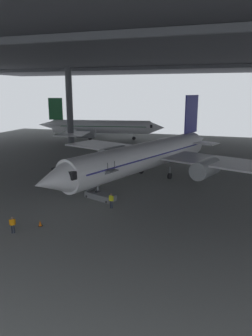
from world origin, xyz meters
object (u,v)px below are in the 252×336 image
Objects in this scene: airplane_main at (147,156)px; crew_worker_by_stairs at (111,200)px; crew_worker_near_nose at (13,224)px; airplane_distant at (99,127)px; traffic_cone_orange at (40,223)px; boarding_stairs at (101,193)px.

airplane_main reaches higher than crew_worker_by_stairs.
crew_worker_near_nose is 0.05× the size of airplane_distant.
airplane_main reaches higher than crew_worker_near_nose.
crew_worker_near_nose is at bearing -125.31° from traffic_cone_orange.
crew_worker_by_stairs is (6.26, 8.66, 0.09)m from crew_worker_near_nose.
crew_worker_by_stairs is at bearing 54.15° from crew_worker_near_nose.
crew_worker_near_nose is at bearing -109.42° from boarding_stairs.
boarding_stairs is 2.81× the size of crew_worker_by_stairs.
airplane_main reaches higher than airplane_distant.
crew_worker_by_stairs reaches higher than crew_worker_near_nose.
crew_worker_near_nose is 0.92× the size of crew_worker_by_stairs.
boarding_stairs is at bearing 74.82° from traffic_cone_orange.
crew_worker_near_nose reaches higher than traffic_cone_orange.
airplane_distant reaches higher than boarding_stairs.
airplane_distant reaches higher than crew_worker_by_stairs.
boarding_stairs is 0.14× the size of airplane_distant.
airplane_distant is 56.80m from traffic_cone_orange.
crew_worker_near_nose is 2.59× the size of traffic_cone_orange.
crew_worker_by_stairs is (2.30, -2.56, 0.23)m from boarding_stairs.
airplane_main is at bearing -57.81° from airplane_distant.
airplane_main is 23.80× the size of crew_worker_near_nose.
airplane_main is 10.97m from boarding_stairs.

